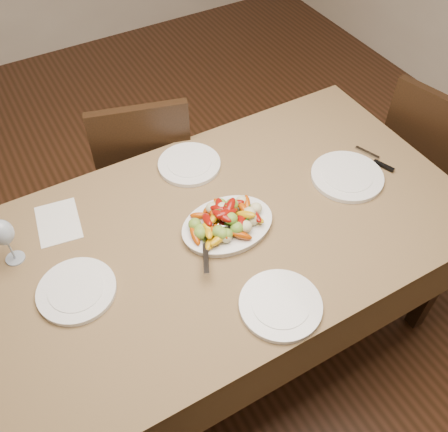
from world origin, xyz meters
TOP-DOWN VIEW (x-y plane):
  - floor at (0.00, 0.00)m, footprint 6.00×6.00m
  - dining_table at (0.18, 0.12)m, footprint 1.84×1.04m
  - chair_far at (0.15, 0.88)m, footprint 0.52×0.52m
  - chair_right at (1.42, 0.19)m, footprint 0.50×0.50m
  - serving_platter at (0.19, 0.11)m, footprint 0.33×0.25m
  - roasted_vegetables at (0.19, 0.11)m, footprint 0.27×0.19m
  - serving_spoon at (0.12, 0.08)m, footprint 0.28×0.18m
  - plate_left at (-0.38, 0.12)m, footprint 0.26×0.26m
  - plate_right at (0.74, 0.10)m, footprint 0.29×0.29m
  - plate_far at (0.22, 0.48)m, footprint 0.26×0.26m
  - plate_near at (0.17, -0.26)m, footprint 0.27×0.27m
  - wine_glass at (-0.52, 0.36)m, footprint 0.08×0.08m
  - menu_card at (-0.34, 0.45)m, footprint 0.18×0.23m
  - table_knife at (0.90, 0.12)m, footprint 0.09×0.19m

SIDE VIEW (x-z plane):
  - floor at x=0.00m, z-range 0.00..0.00m
  - dining_table at x=0.18m, z-range 0.00..0.76m
  - chair_far at x=0.15m, z-range 0.00..0.95m
  - chair_right at x=1.42m, z-range 0.00..0.95m
  - menu_card at x=-0.34m, z-range 0.76..0.76m
  - table_knife at x=0.90m, z-range 0.76..0.77m
  - plate_left at x=-0.38m, z-range 0.76..0.78m
  - plate_right at x=0.74m, z-range 0.76..0.78m
  - plate_far at x=0.22m, z-range 0.76..0.78m
  - plate_near at x=0.17m, z-range 0.76..0.78m
  - serving_platter at x=0.19m, z-range 0.76..0.78m
  - serving_spoon at x=0.12m, z-range 0.79..0.82m
  - roasted_vegetables at x=0.19m, z-range 0.78..0.87m
  - wine_glass at x=-0.52m, z-range 0.76..0.96m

